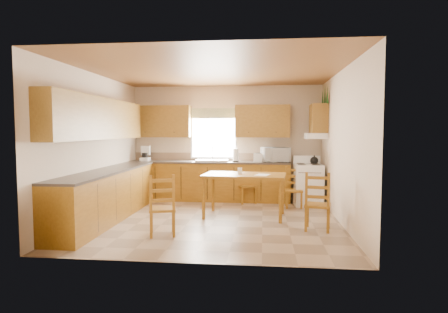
# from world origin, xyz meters

# --- Properties ---
(floor) EXTENTS (4.50, 4.50, 0.00)m
(floor) POSITION_xyz_m (0.00, 0.00, 0.00)
(floor) COLOR #92795F
(floor) RESTS_ON ground
(ceiling) EXTENTS (4.50, 4.50, 0.00)m
(ceiling) POSITION_xyz_m (0.00, 0.00, 2.70)
(ceiling) COLOR brown
(ceiling) RESTS_ON floor
(wall_left) EXTENTS (4.50, 4.50, 0.00)m
(wall_left) POSITION_xyz_m (-2.25, 0.00, 1.35)
(wall_left) COLOR beige
(wall_left) RESTS_ON floor
(wall_right) EXTENTS (4.50, 4.50, 0.00)m
(wall_right) POSITION_xyz_m (2.25, 0.00, 1.35)
(wall_right) COLOR beige
(wall_right) RESTS_ON floor
(wall_back) EXTENTS (4.50, 4.50, 0.00)m
(wall_back) POSITION_xyz_m (0.00, 2.25, 1.35)
(wall_back) COLOR beige
(wall_back) RESTS_ON floor
(wall_front) EXTENTS (4.50, 4.50, 0.00)m
(wall_front) POSITION_xyz_m (0.00, -2.25, 1.35)
(wall_front) COLOR beige
(wall_front) RESTS_ON floor
(lower_cab_back) EXTENTS (3.75, 0.60, 0.88)m
(lower_cab_back) POSITION_xyz_m (-0.38, 1.95, 0.44)
(lower_cab_back) COLOR #8C5916
(lower_cab_back) RESTS_ON floor
(lower_cab_left) EXTENTS (0.60, 3.60, 0.88)m
(lower_cab_left) POSITION_xyz_m (-1.95, -0.15, 0.44)
(lower_cab_left) COLOR #8C5916
(lower_cab_left) RESTS_ON floor
(counter_back) EXTENTS (3.75, 0.63, 0.04)m
(counter_back) POSITION_xyz_m (-0.38, 1.95, 0.90)
(counter_back) COLOR #3C342F
(counter_back) RESTS_ON lower_cab_back
(counter_left) EXTENTS (0.63, 3.60, 0.04)m
(counter_left) POSITION_xyz_m (-1.95, -0.15, 0.90)
(counter_left) COLOR #3C342F
(counter_left) RESTS_ON lower_cab_left
(backsplash) EXTENTS (3.75, 0.01, 0.18)m
(backsplash) POSITION_xyz_m (-0.38, 2.24, 1.01)
(backsplash) COLOR #866A52
(backsplash) RESTS_ON counter_back
(upper_cab_back_left) EXTENTS (1.41, 0.33, 0.75)m
(upper_cab_back_left) POSITION_xyz_m (-1.55, 2.08, 1.85)
(upper_cab_back_left) COLOR brown
(upper_cab_back_left) RESTS_ON wall_back
(upper_cab_back_right) EXTENTS (1.25, 0.33, 0.75)m
(upper_cab_back_right) POSITION_xyz_m (0.86, 2.08, 1.85)
(upper_cab_back_right) COLOR brown
(upper_cab_back_right) RESTS_ON wall_back
(upper_cab_left) EXTENTS (0.33, 3.60, 0.75)m
(upper_cab_left) POSITION_xyz_m (-2.08, -0.15, 1.85)
(upper_cab_left) COLOR brown
(upper_cab_left) RESTS_ON wall_left
(upper_cab_stove) EXTENTS (0.33, 0.62, 0.62)m
(upper_cab_stove) POSITION_xyz_m (2.08, 1.65, 1.90)
(upper_cab_stove) COLOR brown
(upper_cab_stove) RESTS_ON wall_right
(range_hood) EXTENTS (0.44, 0.62, 0.12)m
(range_hood) POSITION_xyz_m (2.03, 1.65, 1.52)
(range_hood) COLOR white
(range_hood) RESTS_ON wall_right
(window_frame) EXTENTS (1.13, 0.02, 1.18)m
(window_frame) POSITION_xyz_m (-0.30, 2.22, 1.55)
(window_frame) COLOR white
(window_frame) RESTS_ON wall_back
(window_pane) EXTENTS (1.05, 0.01, 1.10)m
(window_pane) POSITION_xyz_m (-0.30, 2.21, 1.55)
(window_pane) COLOR white
(window_pane) RESTS_ON wall_back
(window_valance) EXTENTS (1.19, 0.01, 0.24)m
(window_valance) POSITION_xyz_m (-0.30, 2.19, 2.05)
(window_valance) COLOR #4D6135
(window_valance) RESTS_ON wall_back
(sink_basin) EXTENTS (0.75, 0.45, 0.04)m
(sink_basin) POSITION_xyz_m (-0.30, 1.95, 0.94)
(sink_basin) COLOR silver
(sink_basin) RESTS_ON counter_back
(pine_decal_a) EXTENTS (0.22, 0.22, 0.36)m
(pine_decal_a) POSITION_xyz_m (2.21, 1.33, 2.38)
(pine_decal_a) COLOR #164418
(pine_decal_a) RESTS_ON wall_right
(pine_decal_b) EXTENTS (0.22, 0.22, 0.36)m
(pine_decal_b) POSITION_xyz_m (2.21, 1.65, 2.42)
(pine_decal_b) COLOR #164418
(pine_decal_b) RESTS_ON wall_right
(pine_decal_c) EXTENTS (0.22, 0.22, 0.36)m
(pine_decal_c) POSITION_xyz_m (2.21, 1.97, 2.38)
(pine_decal_c) COLOR #164418
(pine_decal_c) RESTS_ON wall_right
(stove) EXTENTS (0.63, 0.65, 0.88)m
(stove) POSITION_xyz_m (1.87, 1.60, 0.44)
(stove) COLOR white
(stove) RESTS_ON floor
(coffeemaker) EXTENTS (0.21, 0.24, 0.32)m
(coffeemaker) POSITION_xyz_m (-1.92, 1.96, 1.08)
(coffeemaker) COLOR white
(coffeemaker) RESTS_ON counter_back
(paper_towel) EXTENTS (0.15, 0.15, 0.30)m
(paper_towel) POSITION_xyz_m (0.25, 1.91, 1.07)
(paper_towel) COLOR white
(paper_towel) RESTS_ON counter_back
(toaster) EXTENTS (0.24, 0.16, 0.20)m
(toaster) POSITION_xyz_m (0.78, 1.92, 1.02)
(toaster) COLOR white
(toaster) RESTS_ON counter_back
(microwave) EXTENTS (0.64, 0.53, 0.34)m
(microwave) POSITION_xyz_m (1.16, 1.91, 1.09)
(microwave) COLOR white
(microwave) RESTS_ON counter_back
(dining_table) EXTENTS (1.60, 1.02, 0.82)m
(dining_table) POSITION_xyz_m (0.53, 0.34, 0.41)
(dining_table) COLOR #8C5916
(dining_table) RESTS_ON floor
(chair_near_left) EXTENTS (0.49, 0.48, 0.96)m
(chair_near_left) POSITION_xyz_m (-0.68, -1.05, 0.48)
(chair_near_left) COLOR #8C5916
(chair_near_left) RESTS_ON floor
(chair_near_right) EXTENTS (0.47, 0.46, 0.96)m
(chair_near_right) POSITION_xyz_m (1.78, -0.50, 0.48)
(chair_near_right) COLOR #8C5916
(chair_near_right) RESTS_ON floor
(chair_far_left) EXTENTS (0.48, 0.47, 0.89)m
(chair_far_left) POSITION_xyz_m (0.52, 1.70, 0.45)
(chair_far_left) COLOR #8C5916
(chair_far_left) RESTS_ON floor
(chair_far_right) EXTENTS (0.36, 0.34, 0.86)m
(chair_far_right) POSITION_xyz_m (1.54, 1.28, 0.43)
(chair_far_right) COLOR #8C5916
(chair_far_right) RESTS_ON floor
(table_paper) EXTENTS (0.31, 0.36, 0.00)m
(table_paper) POSITION_xyz_m (0.87, 0.24, 0.82)
(table_paper) COLOR white
(table_paper) RESTS_ON dining_table
(table_card) EXTENTS (0.09, 0.02, 0.11)m
(table_card) POSITION_xyz_m (0.44, 0.39, 0.87)
(table_card) COLOR white
(table_card) RESTS_ON dining_table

